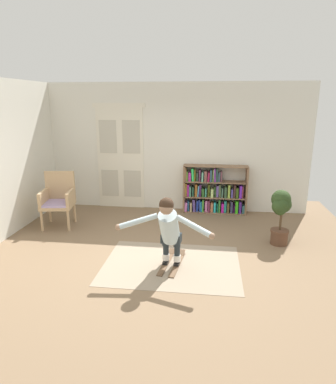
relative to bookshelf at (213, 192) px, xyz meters
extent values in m
plane|color=#7B6248|center=(-0.88, -2.39, -0.48)|extent=(7.20, 7.20, 0.00)
cube|color=silver|center=(-0.88, 0.21, 0.97)|extent=(6.00, 0.10, 2.90)
cube|color=silver|center=(-2.46, 0.16, 0.70)|extent=(0.55, 0.04, 2.35)
cube|color=#BAB6A4|center=(-2.46, 0.14, 1.21)|extent=(0.41, 0.01, 0.76)
cube|color=#BAB6A4|center=(-2.46, 0.14, 0.11)|extent=(0.41, 0.01, 0.64)
cube|color=silver|center=(-1.91, 0.16, 0.70)|extent=(0.55, 0.04, 2.35)
cube|color=#BAB6A4|center=(-1.91, 0.14, 1.21)|extent=(0.41, 0.01, 0.76)
cube|color=#BAB6A4|center=(-1.91, 0.14, 0.11)|extent=(0.41, 0.01, 0.64)
cube|color=silver|center=(-2.19, 0.16, 1.92)|extent=(1.22, 0.04, 0.10)
cube|color=gray|center=(-0.64, -2.68, -0.47)|extent=(2.13, 1.57, 0.01)
cube|color=#7F5F46|center=(-0.66, 0.00, 0.07)|extent=(0.04, 0.30, 1.10)
cube|color=#7F5F46|center=(0.74, 0.00, 0.07)|extent=(0.04, 0.30, 1.10)
cube|color=#7F5F46|center=(0.04, 0.00, -0.47)|extent=(1.40, 0.30, 0.02)
cube|color=#7F5F46|center=(0.04, 0.00, -0.11)|extent=(1.40, 0.30, 0.02)
cube|color=#7F5F46|center=(0.04, 0.00, 0.25)|extent=(1.40, 0.30, 0.02)
cube|color=#7F5F46|center=(0.04, 0.00, 0.61)|extent=(1.40, 0.30, 0.02)
cube|color=#D577CC|center=(-0.61, 0.00, -0.36)|extent=(0.07, 0.23, 0.21)
cube|color=teal|center=(-0.56, 0.00, -0.34)|extent=(0.03, 0.16, 0.24)
cube|color=tan|center=(-0.50, 0.00, -0.36)|extent=(0.04, 0.21, 0.21)
cube|color=#544087|center=(-0.43, -0.02, -0.32)|extent=(0.08, 0.18, 0.29)
cube|color=navy|center=(-0.35, 0.01, -0.33)|extent=(0.06, 0.18, 0.26)
cube|color=navy|center=(-0.30, 0.00, -0.32)|extent=(0.05, 0.18, 0.28)
cube|color=#248CCD|center=(-0.26, 0.01, -0.34)|extent=(0.04, 0.21, 0.24)
cube|color=#59C547|center=(-0.22, 0.00, -0.31)|extent=(0.03, 0.23, 0.30)
cube|color=#D072AF|center=(-0.15, 0.01, -0.33)|extent=(0.06, 0.20, 0.26)
cube|color=#8A365A|center=(-0.09, -0.02, -0.33)|extent=(0.03, 0.18, 0.27)
cube|color=#B9714B|center=(-0.02, 0.00, -0.35)|extent=(0.06, 0.16, 0.22)
cube|color=#27BDC8|center=(0.05, 0.00, -0.34)|extent=(0.04, 0.22, 0.23)
cube|color=#1A7C5B|center=(0.11, 0.00, -0.36)|extent=(0.04, 0.15, 0.21)
cube|color=#348433|center=(0.15, 0.00, -0.31)|extent=(0.04, 0.19, 0.30)
cube|color=#C61EA5|center=(0.23, 0.01, -0.35)|extent=(0.05, 0.19, 0.21)
cube|color=teal|center=(0.29, 0.02, -0.32)|extent=(0.05, 0.19, 0.28)
cube|color=brown|center=(0.35, 0.00, -0.34)|extent=(0.05, 0.23, 0.23)
cube|color=#3B3C5F|center=(0.43, -0.01, -0.33)|extent=(0.05, 0.16, 0.26)
cube|color=#3F0F4E|center=(0.49, 0.01, -0.37)|extent=(0.03, 0.16, 0.19)
cube|color=green|center=(0.54, 0.00, -0.32)|extent=(0.06, 0.24, 0.29)
cube|color=#51288F|center=(0.62, 0.02, -0.32)|extent=(0.06, 0.24, 0.27)
cube|color=#367073|center=(0.70, -0.02, -0.37)|extent=(0.06, 0.15, 0.18)
cube|color=gold|center=(-0.62, 0.02, 0.05)|extent=(0.04, 0.16, 0.29)
cube|color=#A52695|center=(-0.57, -0.01, 0.04)|extent=(0.05, 0.15, 0.27)
cube|color=#457C61|center=(-0.52, 0.01, 0.02)|extent=(0.04, 0.24, 0.23)
cube|color=#255841|center=(-0.46, -0.01, 0.01)|extent=(0.04, 0.16, 0.22)
cube|color=brown|center=(-0.39, -0.01, 0.04)|extent=(0.06, 0.15, 0.29)
cube|color=#4C9CD6|center=(-0.34, 0.00, 0.03)|extent=(0.05, 0.20, 0.25)
cube|color=#532768|center=(-0.29, 0.01, 0.04)|extent=(0.04, 0.16, 0.27)
cube|color=#275622|center=(-0.23, 0.01, 0.00)|extent=(0.07, 0.24, 0.20)
cube|color=teal|center=(-0.17, 0.00, 0.00)|extent=(0.03, 0.18, 0.19)
cube|color=#415015|center=(-0.10, 0.01, 0.04)|extent=(0.05, 0.15, 0.28)
cube|color=#B8D77F|center=(-0.02, -0.02, 0.00)|extent=(0.06, 0.20, 0.19)
cube|color=#33632C|center=(0.04, -0.01, 0.02)|extent=(0.04, 0.14, 0.24)
cube|color=#6951A4|center=(0.09, 0.02, 0.03)|extent=(0.05, 0.16, 0.26)
cube|color=#4A623D|center=(0.15, 0.02, 0.04)|extent=(0.06, 0.17, 0.28)
cube|color=#4D7964|center=(0.21, -0.01, 0.01)|extent=(0.03, 0.19, 0.21)
cube|color=#314E35|center=(0.28, -0.02, 0.02)|extent=(0.05, 0.24, 0.24)
cube|color=#91B642|center=(0.35, -0.01, 0.05)|extent=(0.05, 0.23, 0.30)
cube|color=#6151C6|center=(0.42, 0.01, 0.00)|extent=(0.03, 0.18, 0.19)
cube|color=#4E3031|center=(0.48, -0.01, 0.05)|extent=(0.05, 0.14, 0.29)
cube|color=#345017|center=(0.53, -0.01, 0.02)|extent=(0.06, 0.23, 0.23)
cube|color=#6D27CE|center=(0.61, -0.01, 0.04)|extent=(0.05, 0.19, 0.29)
cube|color=#993B4E|center=(0.66, 0.02, 0.03)|extent=(0.03, 0.21, 0.26)
cube|color=#9D724B|center=(-0.63, 0.01, 0.41)|extent=(0.03, 0.21, 0.30)
cube|color=#68A33A|center=(-0.60, 0.00, 0.37)|extent=(0.03, 0.18, 0.21)
cube|color=#A42D88|center=(-0.54, -0.01, 0.36)|extent=(0.06, 0.18, 0.20)
cube|color=#32D85C|center=(-0.47, 0.01, 0.40)|extent=(0.06, 0.19, 0.29)
cube|color=brown|center=(-0.42, 0.00, 0.39)|extent=(0.03, 0.18, 0.26)
cube|color=#4D795C|center=(-0.37, 0.01, 0.35)|extent=(0.03, 0.14, 0.18)
cube|color=#582F4F|center=(-0.31, 0.00, 0.39)|extent=(0.04, 0.21, 0.26)
cube|color=#66B190|center=(-0.25, -0.01, 0.37)|extent=(0.04, 0.24, 0.21)
cube|color=#935D55|center=(-0.18, 0.00, 0.38)|extent=(0.06, 0.17, 0.23)
cube|color=maroon|center=(-0.11, 0.00, 0.36)|extent=(0.05, 0.23, 0.21)
cube|color=#2E5162|center=(-0.06, -0.01, 0.39)|extent=(0.04, 0.23, 0.27)
cube|color=#7DAD56|center=(-0.01, 0.01, 0.40)|extent=(0.03, 0.22, 0.28)
cube|color=purple|center=(0.03, -0.01, 0.41)|extent=(0.04, 0.19, 0.30)
cube|color=#295048|center=(0.07, 0.01, 0.40)|extent=(0.04, 0.23, 0.29)
cube|color=#47667F|center=(0.12, 0.02, 0.36)|extent=(0.03, 0.16, 0.20)
cube|color=brown|center=(0.17, 0.02, 0.38)|extent=(0.03, 0.15, 0.24)
cylinder|color=tan|center=(-3.34, -1.60, -0.27)|extent=(0.06, 0.06, 0.42)
cylinder|color=tan|center=(-2.83, -1.52, -0.27)|extent=(0.06, 0.06, 0.42)
cylinder|color=tan|center=(-3.42, -1.09, -0.27)|extent=(0.06, 0.06, 0.42)
cylinder|color=tan|center=(-2.91, -1.01, -0.27)|extent=(0.06, 0.06, 0.42)
cube|color=tan|center=(-3.12, -1.31, -0.03)|extent=(0.68, 0.68, 0.06)
cube|color=#AA96C8|center=(-3.12, -1.31, 0.02)|extent=(0.62, 0.62, 0.04)
cube|color=tan|center=(-3.17, -1.04, 0.32)|extent=(0.60, 0.15, 0.60)
cube|color=tan|center=(-3.39, -1.35, 0.14)|extent=(0.14, 0.56, 0.28)
cube|color=tan|center=(-2.86, -1.27, 0.14)|extent=(0.14, 0.56, 0.28)
cylinder|color=brown|center=(1.19, -1.64, -0.34)|extent=(0.30, 0.30, 0.27)
cylinder|color=brown|center=(1.19, -1.64, -0.23)|extent=(0.32, 0.32, 0.04)
cylinder|color=#4C3823|center=(1.19, -1.64, -0.03)|extent=(0.04, 0.04, 0.36)
sphere|color=#283D1B|center=(1.13, -1.68, 0.24)|extent=(0.25, 0.25, 0.25)
sphere|color=#283D1B|center=(1.18, -1.56, 0.33)|extent=(0.34, 0.34, 0.34)
sphere|color=#283D1B|center=(1.18, -1.69, 0.28)|extent=(0.20, 0.20, 0.20)
sphere|color=#283D1B|center=(1.15, -1.68, 0.19)|extent=(0.22, 0.22, 0.22)
sphere|color=#283D1B|center=(1.21, -1.58, 0.25)|extent=(0.31, 0.31, 0.31)
cube|color=brown|center=(-0.73, -2.67, -0.46)|extent=(0.19, 0.83, 0.01)
cube|color=brown|center=(-0.69, -2.29, -0.43)|extent=(0.10, 0.12, 0.06)
cube|color=black|center=(-0.73, -2.69, -0.44)|extent=(0.09, 0.13, 0.04)
cube|color=brown|center=(-0.55, -2.69, -0.46)|extent=(0.19, 0.83, 0.01)
cube|color=brown|center=(-0.51, -2.31, -0.43)|extent=(0.10, 0.12, 0.06)
cube|color=black|center=(-0.56, -2.71, -0.44)|extent=(0.09, 0.13, 0.04)
cylinder|color=white|center=(-0.73, -2.67, -0.35)|extent=(0.12, 0.12, 0.10)
cylinder|color=#1F282D|center=(-0.73, -2.67, -0.15)|extent=(0.10, 0.10, 0.30)
cylinder|color=#1F282D|center=(-0.73, -2.69, -0.04)|extent=(0.12, 0.12, 0.22)
cylinder|color=white|center=(-0.55, -2.69, -0.35)|extent=(0.12, 0.12, 0.10)
cylinder|color=#1F282D|center=(-0.55, -2.69, -0.15)|extent=(0.10, 0.10, 0.30)
cylinder|color=#1F282D|center=(-0.56, -2.71, -0.04)|extent=(0.12, 0.12, 0.22)
cube|color=#1F282D|center=(-0.65, -2.70, -0.02)|extent=(0.32, 0.21, 0.14)
cylinder|color=silver|center=(-0.66, -2.82, 0.21)|extent=(0.34, 0.52, 0.59)
sphere|color=#99765C|center=(-0.68, -3.01, 0.57)|extent=(0.22, 0.22, 0.20)
sphere|color=#382619|center=(-0.68, -3.00, 0.61)|extent=(0.23, 0.23, 0.21)
cylinder|color=silver|center=(-1.09, -3.01, 0.35)|extent=(0.58, 0.24, 0.22)
sphere|color=#99765C|center=(-1.36, -3.09, 0.28)|extent=(0.10, 0.10, 0.09)
cylinder|color=silver|center=(-0.28, -3.10, 0.35)|extent=(0.54, 0.36, 0.22)
sphere|color=#99765C|center=(-0.04, -3.24, 0.28)|extent=(0.10, 0.10, 0.09)
camera|label=1|loc=(-0.09, -7.44, 2.02)|focal=31.33mm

